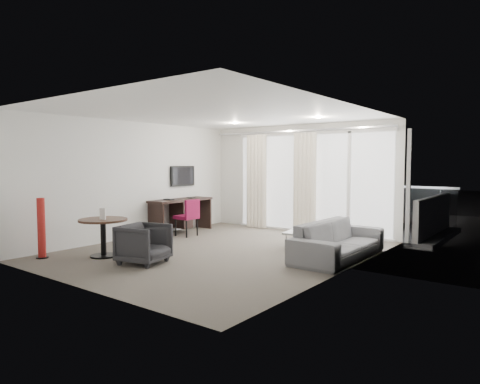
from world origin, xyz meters
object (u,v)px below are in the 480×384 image
Objects in this scene: desk at (181,216)px; rattan_chair_b at (390,215)px; round_table at (103,238)px; tub_armchair at (144,244)px; sofa at (339,240)px; rattan_chair_a at (376,211)px; desk_chair at (186,217)px; red_lamp at (41,228)px; coffee_table at (307,240)px.

desk reaches higher than rattan_chair_b.
round_table is 1.17× the size of tub_armchair.
rattan_chair_b is (2.14, 6.01, 0.04)m from tub_armchair.
rattan_chair_a is at bearing 10.66° from sofa.
desk_chair is 3.22m from red_lamp.
round_table is 1.00× the size of rattan_chair_a.
red_lamp is 1.42× the size of coffee_table.
tub_armchair is at bearing 5.76° from round_table.
tub_armchair is 0.98× the size of rattan_chair_b.
tub_armchair is 0.97× the size of coffee_table.
red_lamp reaches higher than rattan_chair_a.
round_table is 1.14× the size of rattan_chair_b.
red_lamp is 1.42× the size of rattan_chair_b.
sofa is at bearing -26.11° from coffee_table.
round_table is 0.99m from tub_armchair.
rattan_chair_a is (0.10, 3.57, 0.26)m from coffee_table.
desk reaches higher than round_table.
coffee_table is 3.31m from rattan_chair_b.
round_table is 0.38× the size of sofa.
desk_chair is 1.17× the size of tub_armchair.
red_lamp is at bearing -136.55° from round_table.
round_table is 3.84m from coffee_table.
sofa is (0.85, -0.42, 0.16)m from coffee_table.
round_table is 6.86m from rattan_chair_b.
sofa is at bearing 37.00° from red_lamp.
desk reaches higher than tub_armchair.
desk is at bearing -178.96° from coffee_table.
rattan_chair_b is at bearing -9.61° from rattan_chair_a.
round_table is 1.13× the size of coffee_table.
tub_armchair reaches higher than sofa.
round_table is at bearing -73.38° from desk.
rattan_chair_b is (3.47, 3.65, -0.05)m from desk_chair.
rattan_chair_a is at bearing 45.97° from desk.
coffee_table is 3.58m from rattan_chair_a.
red_lamp is (-0.43, -3.19, 0.11)m from desk_chair.
rattan_chair_b is at bearing 39.99° from desk.
desk_chair is 1.13× the size of coffee_table.
desk_chair reaches higher than round_table.
sofa is at bearing -55.09° from rattan_chair_a.
desk is 2.28× the size of coffee_table.
tub_armchair is 6.38m from rattan_chair_b.
red_lamp reaches higher than tub_armchair.
desk_chair and rattan_chair_a have the same top height.
desk_chair is 5.03m from rattan_chair_b.
red_lamp is 0.48× the size of sofa.
coffee_table is (3.34, 3.58, -0.36)m from red_lamp.
round_table is 0.80× the size of red_lamp.
rattan_chair_b is at bearing 4.59° from sofa.
round_table is (0.83, -2.79, -0.06)m from desk.
rattan_chair_b is (0.56, 3.26, 0.21)m from coffee_table.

